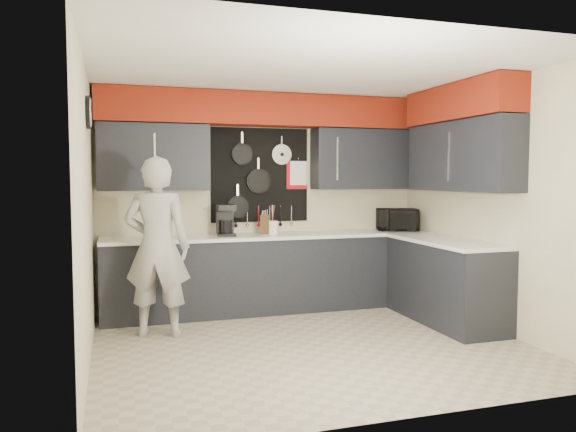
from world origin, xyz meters
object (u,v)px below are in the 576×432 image
object	(u,v)px
coffee_maker	(226,220)
knife_block	(265,225)
utensil_crock	(273,228)
person	(157,247)
microwave	(397,220)

from	to	relation	value
coffee_maker	knife_block	bearing A→B (deg)	8.80
utensil_crock	person	xyz separation A→B (m)	(-1.40, -0.69, -0.10)
utensil_crock	coffee_maker	distance (m)	0.58
knife_block	coffee_maker	distance (m)	0.49
utensil_crock	person	size ratio (longest dim) A/B	0.09
microwave	utensil_crock	distance (m)	1.64
microwave	coffee_maker	size ratio (longest dim) A/B	1.39
coffee_maker	person	distance (m)	1.09
utensil_crock	coffee_maker	world-z (taller)	coffee_maker
microwave	person	distance (m)	3.12
coffee_maker	person	size ratio (longest dim) A/B	0.20
knife_block	coffee_maker	size ratio (longest dim) A/B	0.63
microwave	utensil_crock	xyz separation A→B (m)	(-1.64, 0.02, -0.06)
microwave	coffee_maker	world-z (taller)	coffee_maker
microwave	utensil_crock	world-z (taller)	microwave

